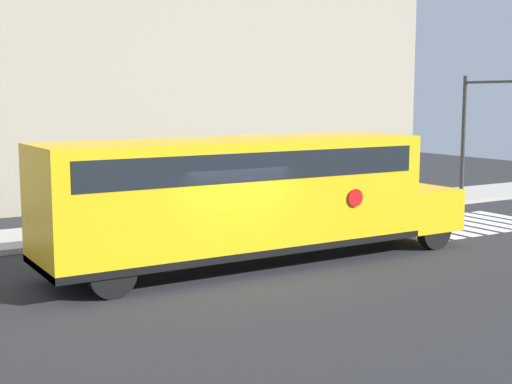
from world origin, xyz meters
TOP-DOWN VIEW (x-y plane):
  - ground_plane at (0.00, 0.00)m, footprint 60.00×60.00m
  - sidewalk_strip at (0.00, 6.50)m, footprint 44.00×3.00m
  - building_backdrop at (0.00, 13.00)m, footprint 32.00×4.00m
  - crosswalk_stripes at (9.58, 2.00)m, footprint 5.40×3.20m
  - school_bus at (0.96, 0.91)m, footprint 11.19×2.57m
  - stop_sign at (10.11, 5.77)m, footprint 0.67×0.10m
  - traffic_light at (13.29, 4.35)m, footprint 0.28×3.23m

SIDE VIEW (x-z plane):
  - ground_plane at x=0.00m, z-range 0.00..0.00m
  - crosswalk_stripes at x=9.58m, z-range 0.00..0.01m
  - sidewalk_strip at x=0.00m, z-range 0.00..0.15m
  - stop_sign at x=10.11m, z-range 0.38..2.81m
  - school_bus at x=0.96m, z-range 0.24..3.31m
  - traffic_light at x=13.29m, z-range 0.81..5.67m
  - building_backdrop at x=0.00m, z-range 0.00..12.68m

